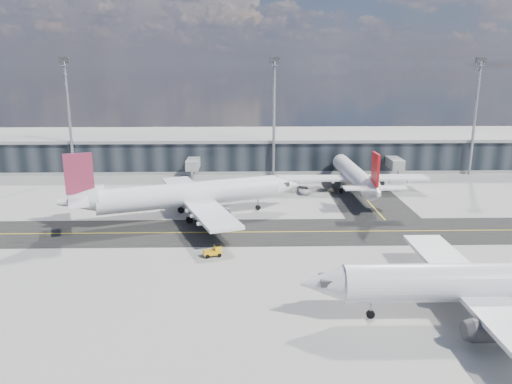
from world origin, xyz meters
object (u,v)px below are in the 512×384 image
airliner_af (187,195)px  baggage_tug (214,251)px  service_van (304,190)px  airliner_redtail (354,175)px  airliner_near (493,283)px

airliner_af → baggage_tug: size_ratio=14.97×
airliner_af → service_van: bearing=107.2°
airliner_redtail → airliner_near: 55.86m
airliner_af → airliner_redtail: bearing=97.7°
service_van → airliner_near: bearing=-79.2°
airliner_af → baggage_tug: bearing=-2.2°
airliner_af → service_van: airliner_af is taller
airliner_af → service_van: (23.41, 17.55, -3.60)m
airliner_near → service_van: 57.40m
airliner_near → service_van: (-14.12, 55.53, -3.39)m
airliner_near → baggage_tug: size_ratio=14.61×
airliner_redtail → baggage_tug: bearing=-128.3°
airliner_redtail → service_van: 11.46m
airliner_redtail → airliner_af: bearing=-153.4°
airliner_af → airliner_near: 53.39m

